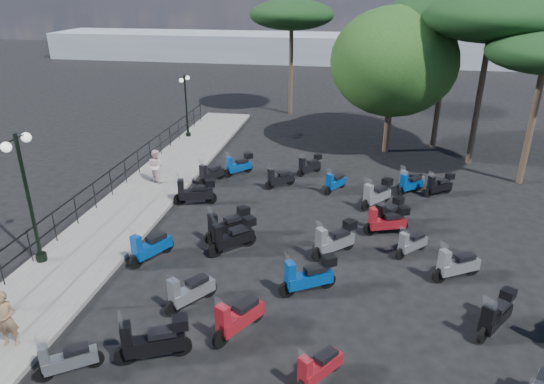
% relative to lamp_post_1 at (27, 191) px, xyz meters
% --- Properties ---
extents(ground, '(120.00, 120.00, 0.00)m').
position_rel_lamp_post_1_xyz_m(ground, '(7.54, 1.90, -2.60)').
color(ground, black).
rests_on(ground, ground).
extents(sidewalk, '(3.00, 30.00, 0.15)m').
position_rel_lamp_post_1_xyz_m(sidewalk, '(1.04, 4.90, -2.53)').
color(sidewalk, '#625F5D').
rests_on(sidewalk, ground).
extents(railing, '(0.04, 26.04, 1.10)m').
position_rel_lamp_post_1_xyz_m(railing, '(-0.26, 4.70, -1.70)').
color(railing, black).
rests_on(railing, sidewalk).
extents(lamp_post_1, '(0.35, 1.27, 4.30)m').
position_rel_lamp_post_1_xyz_m(lamp_post_1, '(0.00, 0.00, 0.00)').
color(lamp_post_1, black).
rests_on(lamp_post_1, sidewalk).
extents(lamp_post_2, '(0.33, 1.05, 3.57)m').
position_rel_lamp_post_1_xyz_m(lamp_post_2, '(0.06, 14.27, -0.42)').
color(lamp_post_2, black).
rests_on(lamp_post_2, sidewalk).
extents(woman, '(0.62, 0.47, 1.52)m').
position_rel_lamp_post_1_xyz_m(woman, '(1.68, -3.75, -1.69)').
color(woman, brown).
rests_on(woman, sidewalk).
extents(pedestrian_far, '(0.92, 0.84, 1.53)m').
position_rel_lamp_post_1_xyz_m(pedestrian_far, '(1.06, 7.14, -1.69)').
color(pedestrian_far, silver).
rests_on(pedestrian_far, sidewalk).
extents(scooter_0, '(1.33, 0.97, 1.24)m').
position_rel_lamp_post_1_xyz_m(scooter_0, '(3.55, -4.30, -2.17)').
color(scooter_0, black).
rests_on(scooter_0, ground).
extents(scooter_1, '(1.75, 0.99, 1.48)m').
position_rel_lamp_post_1_xyz_m(scooter_1, '(5.35, -3.48, -2.04)').
color(scooter_1, black).
rests_on(scooter_1, ground).
extents(scooter_2, '(1.00, 1.65, 1.43)m').
position_rel_lamp_post_1_xyz_m(scooter_2, '(3.42, 0.85, -2.10)').
color(scooter_2, black).
rests_on(scooter_2, ground).
extents(scooter_3, '(1.75, 0.77, 1.42)m').
position_rel_lamp_post_1_xyz_m(scooter_3, '(3.46, 5.39, -2.06)').
color(scooter_3, black).
rests_on(scooter_3, ground).
extents(scooter_4, '(0.91, 1.50, 1.31)m').
position_rel_lamp_post_1_xyz_m(scooter_4, '(3.42, 7.71, -2.15)').
color(scooter_4, black).
rests_on(scooter_4, ground).
extents(scooter_5, '(1.21, 1.30, 1.29)m').
position_rel_lamp_post_1_xyz_m(scooter_5, '(4.41, 8.98, -2.12)').
color(scooter_5, black).
rests_on(scooter_5, ground).
extents(scooter_7, '(1.11, 1.50, 1.40)m').
position_rel_lamp_post_1_xyz_m(scooter_7, '(5.51, -1.29, -2.12)').
color(scooter_7, black).
rests_on(scooter_7, ground).
extents(scooter_8, '(1.10, 1.65, 1.48)m').
position_rel_lamp_post_1_xyz_m(scooter_8, '(7.14, -2.22, -2.09)').
color(scooter_8, black).
rests_on(scooter_8, ground).
extents(scooter_9, '(1.44, 1.40, 1.46)m').
position_rel_lamp_post_1_xyz_m(scooter_9, '(5.94, 1.94, -2.05)').
color(scooter_9, black).
rests_on(scooter_9, ground).
extents(scooter_10, '(1.23, 1.05, 1.21)m').
position_rel_lamp_post_1_xyz_m(scooter_10, '(6.58, 7.79, -2.18)').
color(scooter_10, black).
rests_on(scooter_10, ground).
extents(scooter_11, '(1.10, 1.20, 1.19)m').
position_rel_lamp_post_1_xyz_m(scooter_11, '(7.74, 9.68, -2.15)').
color(scooter_11, black).
rests_on(scooter_11, ground).
extents(scooter_13, '(1.03, 1.31, 1.25)m').
position_rel_lamp_post_1_xyz_m(scooter_13, '(9.33, -3.55, -2.17)').
color(scooter_13, black).
rests_on(scooter_13, ground).
extents(scooter_14, '(1.64, 1.12, 1.46)m').
position_rel_lamp_post_1_xyz_m(scooter_14, '(8.73, -0.04, -2.05)').
color(scooter_14, black).
rests_on(scooter_14, ground).
extents(scooter_15, '(1.65, 0.83, 1.37)m').
position_rel_lamp_post_1_xyz_m(scooter_15, '(11.14, 4.12, -2.09)').
color(scooter_15, black).
rests_on(scooter_15, ground).
extents(scooter_16, '(1.15, 1.45, 1.35)m').
position_rel_lamp_post_1_xyz_m(scooter_16, '(11.22, 4.73, -2.09)').
color(scooter_16, black).
rests_on(scooter_16, ground).
extents(scooter_17, '(0.90, 1.34, 1.20)m').
position_rel_lamp_post_1_xyz_m(scooter_17, '(9.07, 7.76, -2.18)').
color(scooter_17, black).
rests_on(scooter_17, ground).
extents(scooter_19, '(1.15, 1.46, 1.35)m').
position_rel_lamp_post_1_xyz_m(scooter_19, '(13.72, -0.94, -2.09)').
color(scooter_19, black).
rests_on(scooter_19, ground).
extents(scooter_20, '(1.58, 1.02, 1.40)m').
position_rel_lamp_post_1_xyz_m(scooter_20, '(13.14, 1.47, -2.12)').
color(scooter_20, black).
rests_on(scooter_20, ground).
extents(scooter_21, '(1.44, 1.42, 1.47)m').
position_rel_lamp_post_1_xyz_m(scooter_21, '(9.36, 2.27, -2.05)').
color(scooter_21, black).
rests_on(scooter_21, ground).
extents(scooter_22, '(1.26, 1.46, 1.40)m').
position_rel_lamp_post_1_xyz_m(scooter_22, '(10.83, 6.51, -2.07)').
color(scooter_22, black).
rests_on(scooter_22, ground).
extents(scooter_23, '(1.19, 1.12, 1.23)m').
position_rel_lamp_post_1_xyz_m(scooter_23, '(12.31, 8.13, -2.17)').
color(scooter_23, black).
rests_on(scooter_23, ground).
extents(scooter_27, '(1.12, 1.14, 1.20)m').
position_rel_lamp_post_1_xyz_m(scooter_27, '(11.91, 2.75, -2.18)').
color(scooter_27, black).
rests_on(scooter_27, ground).
extents(scooter_28, '(1.30, 0.99, 1.19)m').
position_rel_lamp_post_1_xyz_m(scooter_28, '(13.53, 8.16, -2.15)').
color(scooter_28, black).
rests_on(scooter_28, ground).
extents(scooter_29, '(1.30, 1.01, 1.23)m').
position_rel_lamp_post_1_xyz_m(scooter_29, '(12.35, 8.55, -2.17)').
color(scooter_29, black).
rests_on(scooter_29, ground).
extents(scooter_30, '(1.44, 1.40, 1.46)m').
position_rel_lamp_post_1_xyz_m(scooter_30, '(5.55, 2.73, -2.05)').
color(scooter_30, black).
rests_on(scooter_30, ground).
extents(broadleaf_tree, '(6.48, 6.48, 7.54)m').
position_rel_lamp_post_1_xyz_m(broadleaf_tree, '(11.47, 13.89, 2.18)').
color(broadleaf_tree, '#38281E').
rests_on(broadleaf_tree, ground).
extents(pine_0, '(6.60, 6.60, 8.16)m').
position_rel_lamp_post_1_xyz_m(pine_0, '(14.15, 15.22, 4.38)').
color(pine_0, '#38281E').
rests_on(pine_0, ground).
extents(pine_1, '(6.48, 6.48, 8.18)m').
position_rel_lamp_post_1_xyz_m(pine_1, '(15.62, 12.78, 4.42)').
color(pine_1, '#38281E').
rests_on(pine_1, ground).
extents(pine_2, '(5.54, 5.54, 7.57)m').
position_rel_lamp_post_1_xyz_m(pine_2, '(5.17, 21.20, 3.97)').
color(pine_2, '#38281E').
rests_on(pine_2, ground).
extents(distant_hills, '(70.00, 8.00, 3.00)m').
position_rel_lamp_post_1_xyz_m(distant_hills, '(7.54, 46.90, -1.10)').
color(distant_hills, gray).
rests_on(distant_hills, ground).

